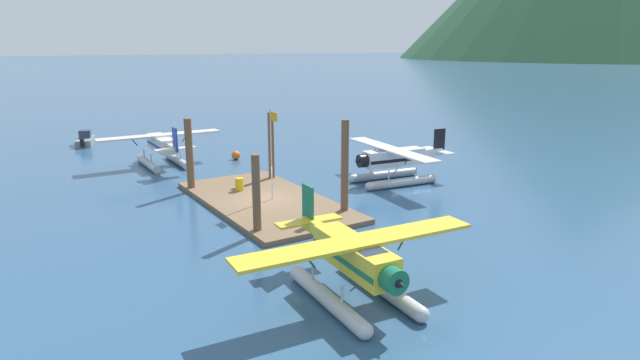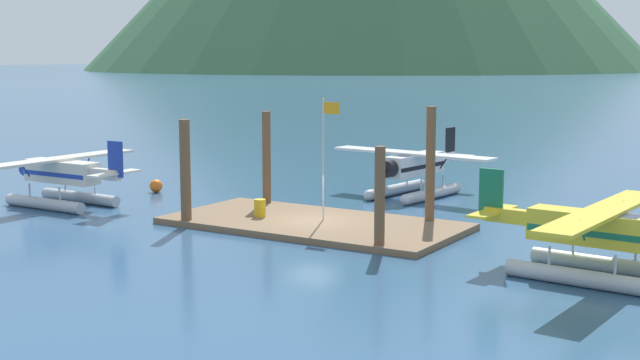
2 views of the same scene
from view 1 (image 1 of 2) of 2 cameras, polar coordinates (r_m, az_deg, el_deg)
The scene contains 13 objects.
ground_plane at distance 34.88m, azimuth -5.96°, elevation -2.50°, with size 1200.00×1200.00×0.00m, color #2D5175.
dock_platform at distance 34.84m, azimuth -5.97°, elevation -2.27°, with size 14.38×7.10×0.30m, color brown.
piling_near_left at distance 37.96m, azimuth -13.96°, elevation 2.59°, with size 0.52×0.52×5.22m, color brown.
piling_near_right at distance 28.49m, azimuth -6.90°, elevation -1.68°, with size 0.45×0.45×4.50m, color brown.
piling_far_left at distance 39.83m, azimuth -5.31°, elevation 3.55°, with size 0.46×0.46×5.29m, color brown.
piling_far_right at distance 31.63m, azimuth 2.70°, elevation 1.29°, with size 0.46×0.46×5.85m, color brown.
flagpole at distance 33.72m, azimuth -5.23°, elevation 3.92°, with size 0.95×0.10×5.93m.
fuel_drum at distance 36.92m, azimuth -8.71°, elevation -0.45°, with size 0.62×0.62×0.88m.
mooring_buoy at distance 48.52m, azimuth -9.11°, elevation 2.67°, with size 0.79×0.79×0.79m, color orange.
seaplane_white_bow_centre at distance 39.85m, azimuth 7.94°, elevation 1.91°, with size 10.49×7.95×3.84m.
seaplane_cream_port_aft at distance 47.26m, azimuth -16.78°, elevation 3.39°, with size 7.98×10.41×3.84m.
seaplane_yellow_stbd_aft at distance 21.44m, azimuth 3.77°, elevation -9.01°, with size 7.97×10.48×3.84m.
boat_grey_open_sw at distance 60.57m, azimuth -24.07°, elevation 4.00°, with size 4.77×2.59×1.50m.
Camera 1 is at (30.04, -14.59, 10.07)m, focal length 29.53 mm.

